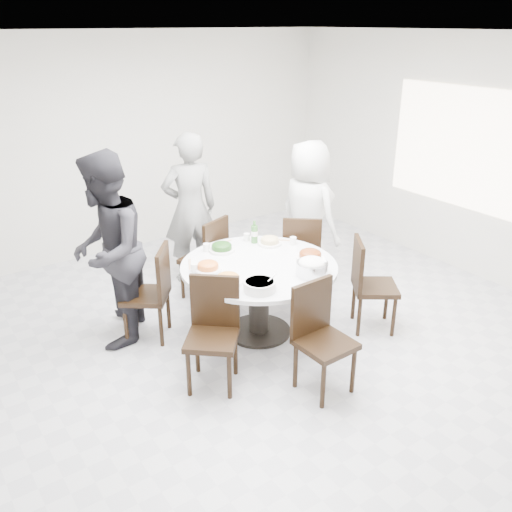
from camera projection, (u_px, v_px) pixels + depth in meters
floor at (263, 338)px, 5.36m from camera, size 6.00×6.00×0.01m
ceiling at (264, 33)px, 4.24m from camera, size 6.00×6.00×0.01m
wall_back at (129, 145)px, 7.05m from camera, size 6.00×0.01×2.80m
wall_right at (470, 158)px, 6.38m from camera, size 0.01×6.00×2.80m
window at (470, 150)px, 6.33m from camera, size 0.04×2.20×1.40m
dining_table at (259, 299)px, 5.31m from camera, size 1.50×1.50×0.75m
chair_ne at (301, 253)px, 6.12m from camera, size 0.59×0.59×0.95m
chair_n at (203, 258)px, 6.00m from camera, size 0.55×0.55×0.95m
chair_nw at (145, 293)px, 5.21m from camera, size 0.59×0.59×0.95m
chair_sw at (212, 337)px, 4.49m from camera, size 0.59×0.59×0.95m
chair_s at (326, 341)px, 4.43m from camera, size 0.43×0.43×0.95m
chair_se at (375, 285)px, 5.37m from camera, size 0.59×0.59×0.95m
diner_right at (308, 213)px, 6.25m from camera, size 0.62×0.88×1.69m
diner_middle at (190, 209)px, 6.27m from camera, size 0.73×0.56×1.78m
diner_left at (107, 251)px, 5.00m from camera, size 1.08×1.14×1.86m
dish_greens at (222, 248)px, 5.45m from camera, size 0.26×0.26×0.07m
dish_pale at (270, 242)px, 5.61m from camera, size 0.24×0.24×0.06m
dish_orange at (208, 267)px, 5.02m from camera, size 0.25×0.25×0.07m
dish_redbrown at (310, 256)px, 5.27m from camera, size 0.28×0.28×0.07m
dish_tofu at (228, 280)px, 4.78m from camera, size 0.26×0.26×0.07m
rice_bowl at (312, 269)px, 4.93m from camera, size 0.29×0.29×0.12m
soup_bowl at (260, 286)px, 4.65m from camera, size 0.28×0.28×0.09m
beverage_bottle at (254, 232)px, 5.62m from camera, size 0.07×0.07×0.24m
tea_cups at (226, 240)px, 5.62m from camera, size 0.07×0.07×0.08m
chopsticks at (222, 242)px, 5.66m from camera, size 0.24×0.04×0.01m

